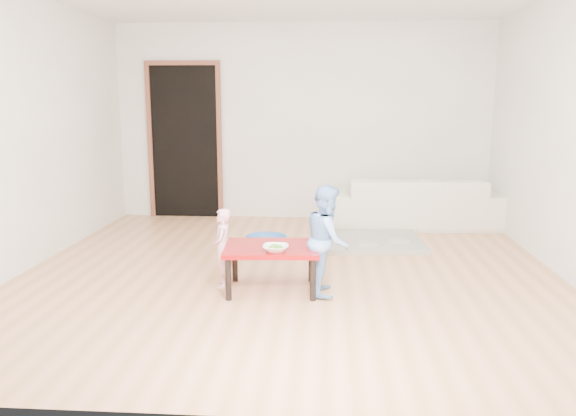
# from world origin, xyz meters

# --- Properties ---
(floor) EXTENTS (5.00, 5.00, 0.01)m
(floor) POSITION_xyz_m (0.00, 0.00, 0.00)
(floor) COLOR tan
(floor) RESTS_ON ground
(back_wall) EXTENTS (5.00, 0.02, 2.60)m
(back_wall) POSITION_xyz_m (0.00, 2.50, 1.30)
(back_wall) COLOR white
(back_wall) RESTS_ON floor
(left_wall) EXTENTS (0.02, 5.00, 2.60)m
(left_wall) POSITION_xyz_m (-2.50, 0.00, 1.30)
(left_wall) COLOR white
(left_wall) RESTS_ON floor
(right_wall) EXTENTS (0.02, 5.00, 2.60)m
(right_wall) POSITION_xyz_m (2.50, 0.00, 1.30)
(right_wall) COLOR white
(right_wall) RESTS_ON floor
(doorway) EXTENTS (1.02, 0.08, 2.11)m
(doorway) POSITION_xyz_m (-1.60, 2.48, 1.02)
(doorway) COLOR brown
(doorway) RESTS_ON back_wall
(sofa) EXTENTS (2.22, 0.95, 0.64)m
(sofa) POSITION_xyz_m (1.45, 2.05, 0.32)
(sofa) COLOR silver
(sofa) RESTS_ON floor
(cushion) EXTENTS (0.58, 0.54, 0.13)m
(cushion) POSITION_xyz_m (1.16, 1.92, 0.48)
(cushion) COLOR orange
(cushion) RESTS_ON sofa
(red_table) EXTENTS (0.81, 0.63, 0.39)m
(red_table) POSITION_xyz_m (-0.11, -0.55, 0.20)
(red_table) COLOR maroon
(red_table) RESTS_ON floor
(bowl) EXTENTS (0.21, 0.21, 0.05)m
(bowl) POSITION_xyz_m (-0.06, -0.72, 0.42)
(bowl) COLOR white
(bowl) RESTS_ON red_table
(broccoli) EXTENTS (0.12, 0.12, 0.06)m
(broccoli) POSITION_xyz_m (-0.06, -0.72, 0.42)
(broccoli) COLOR #2D5919
(broccoli) RESTS_ON red_table
(child_pink) EXTENTS (0.18, 0.26, 0.69)m
(child_pink) POSITION_xyz_m (-0.55, -0.47, 0.34)
(child_pink) COLOR pink
(child_pink) RESTS_ON floor
(child_blue) EXTENTS (0.35, 0.45, 0.92)m
(child_blue) POSITION_xyz_m (0.36, -0.58, 0.46)
(child_blue) COLOR #5F8FDE
(child_blue) RESTS_ON floor
(basin) EXTENTS (0.45, 0.45, 0.14)m
(basin) POSITION_xyz_m (-0.31, 0.80, 0.07)
(basin) COLOR #3172BB
(basin) RESTS_ON floor
(blanket) EXTENTS (1.19, 1.01, 0.06)m
(blanket) POSITION_xyz_m (0.84, 1.08, 0.03)
(blanket) COLOR #A29E8E
(blanket) RESTS_ON floor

